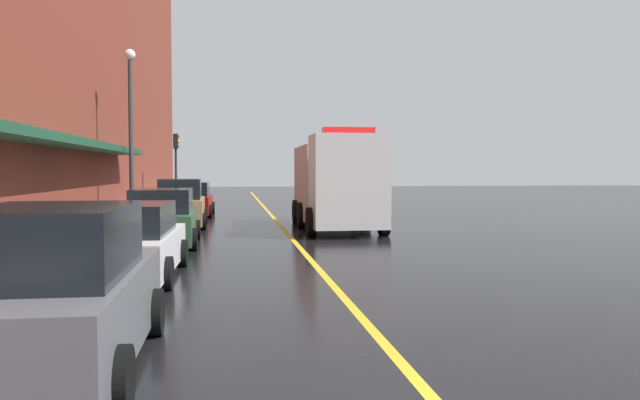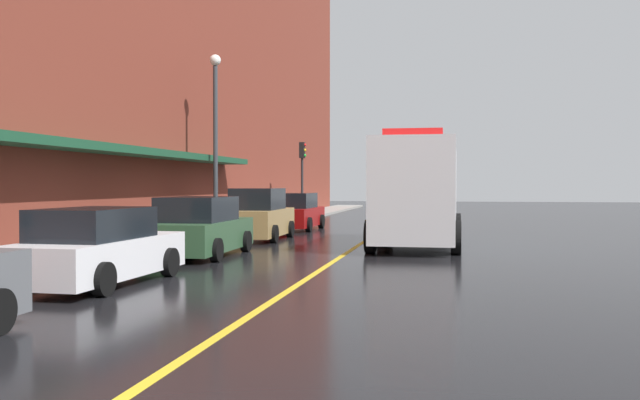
% 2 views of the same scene
% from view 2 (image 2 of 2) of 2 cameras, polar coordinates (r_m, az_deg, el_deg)
% --- Properties ---
extents(ground_plane, '(112.00, 112.00, 0.00)m').
position_cam_2_polar(ground_plane, '(29.38, 4.63, -2.74)').
color(ground_plane, black).
extents(sidewalk_left, '(2.40, 70.00, 0.15)m').
position_cam_2_polar(sidewalk_left, '(30.66, -6.98, -2.43)').
color(sidewalk_left, gray).
rests_on(sidewalk_left, ground).
extents(lane_center_stripe, '(0.16, 70.00, 0.01)m').
position_cam_2_polar(lane_center_stripe, '(29.38, 4.63, -2.73)').
color(lane_center_stripe, gold).
rests_on(lane_center_stripe, ground).
extents(brick_building_left, '(14.83, 64.00, 19.22)m').
position_cam_2_polar(brick_building_left, '(33.90, -21.03, 14.08)').
color(brick_building_left, maroon).
rests_on(brick_building_left, ground).
extents(parked_car_1, '(2.08, 4.70, 1.58)m').
position_cam_2_polar(parked_car_1, '(15.07, -17.61, -3.77)').
color(parked_car_1, silver).
rests_on(parked_car_1, ground).
extents(parked_car_2, '(2.17, 4.69, 1.70)m').
position_cam_2_polar(parked_car_2, '(20.32, -9.76, -2.29)').
color(parked_car_2, '#2D5133').
rests_on(parked_car_2, ground).
extents(parked_car_3, '(2.04, 4.46, 1.91)m').
position_cam_2_polar(parked_car_3, '(26.01, -4.99, -1.31)').
color(parked_car_3, '#A5844C').
rests_on(parked_car_3, ground).
extents(parked_car_4, '(2.09, 4.44, 1.67)m').
position_cam_2_polar(parked_car_4, '(31.63, -2.02, -1.03)').
color(parked_car_4, maroon).
rests_on(parked_car_4, ground).
extents(box_truck, '(2.87, 7.57, 3.69)m').
position_cam_2_polar(box_truck, '(23.46, 7.97, 0.53)').
color(box_truck, silver).
rests_on(box_truck, ground).
extents(street_lamp_left, '(0.44, 0.44, 6.94)m').
position_cam_2_polar(street_lamp_left, '(27.62, -8.51, 6.13)').
color(street_lamp_left, '#33383D').
rests_on(street_lamp_left, sidewalk_left).
extents(traffic_light_near, '(0.38, 0.36, 4.30)m').
position_cam_2_polar(traffic_light_near, '(39.83, -1.45, 2.86)').
color(traffic_light_near, '#232326').
rests_on(traffic_light_near, sidewalk_left).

